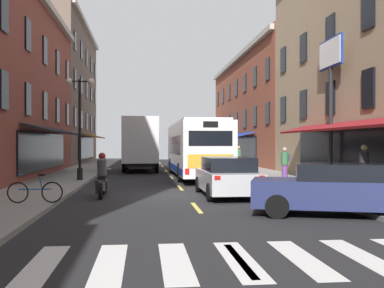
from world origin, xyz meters
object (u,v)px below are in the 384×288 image
object	(u,v)px
box_truck	(141,144)
pedestrian_near	(285,163)
pedestrian_far	(364,168)
transit_bus	(196,148)
bicycle_near	(35,191)
sedan_mid	(227,177)
pedestrian_mid	(239,157)
sedan_near	(336,189)
billboard_sign	(331,75)
motorcycle_rider	(102,178)
street_lamp_twin	(80,123)

from	to	relation	value
box_truck	pedestrian_near	world-z (taller)	box_truck
pedestrian_near	pedestrian_far	world-z (taller)	pedestrian_far
box_truck	pedestrian_far	world-z (taller)	box_truck
transit_bus	bicycle_near	bearing A→B (deg)	-118.00
pedestrian_near	box_truck	bearing A→B (deg)	4.39
sedan_mid	pedestrian_far	world-z (taller)	pedestrian_far
transit_bus	bicycle_near	xyz separation A→B (m)	(-6.41, -12.06, -1.20)
sedan_mid	pedestrian_mid	world-z (taller)	pedestrian_mid
sedan_near	box_truck	bearing A→B (deg)	104.52
pedestrian_mid	transit_bus	bearing A→B (deg)	41.72
pedestrian_mid	pedestrian_near	bearing A→B (deg)	74.17
sedan_near	billboard_sign	bearing A→B (deg)	68.30
motorcycle_rider	bicycle_near	distance (m)	3.17
bicycle_near	pedestrian_near	size ratio (longest dim) A/B	1.03
street_lamp_twin	box_truck	bearing A→B (deg)	72.30
transit_bus	box_truck	xyz separation A→B (m)	(-3.24, 6.64, 0.26)
billboard_sign	pedestrian_near	world-z (taller)	billboard_sign
billboard_sign	motorcycle_rider	bearing A→B (deg)	-161.82
pedestrian_near	pedestrian_mid	xyz separation A→B (m)	(-0.08, 10.79, -0.02)
street_lamp_twin	transit_bus	bearing A→B (deg)	24.56
billboard_sign	pedestrian_near	distance (m)	4.74
sedan_near	sedan_mid	size ratio (longest dim) A/B	1.06
transit_bus	pedestrian_far	world-z (taller)	transit_bus
bicycle_near	pedestrian_far	bearing A→B (deg)	7.90
motorcycle_rider	street_lamp_twin	xyz separation A→B (m)	(-1.70, 6.62, 2.30)
street_lamp_twin	pedestrian_near	bearing A→B (deg)	-10.07
pedestrian_far	street_lamp_twin	distance (m)	13.84
billboard_sign	sedan_mid	bearing A→B (deg)	-147.08
sedan_mid	pedestrian_mid	xyz separation A→B (m)	(3.73, 15.84, 0.25)
motorcycle_rider	pedestrian_mid	distance (m)	17.73
pedestrian_mid	pedestrian_far	size ratio (longest dim) A/B	0.92
billboard_sign	pedestrian_mid	size ratio (longest dim) A/B	4.04
pedestrian_near	bicycle_near	bearing A→B (deg)	97.71
pedestrian_mid	pedestrian_far	xyz separation A→B (m)	(1.31, -16.57, 0.09)
box_truck	street_lamp_twin	world-z (taller)	street_lamp_twin
sedan_near	motorcycle_rider	xyz separation A→B (m)	(-6.84, 5.13, -0.03)
box_truck	pedestrian_near	size ratio (longest dim) A/B	4.71
transit_bus	sedan_near	size ratio (longest dim) A/B	2.35
billboard_sign	street_lamp_twin	bearing A→B (deg)	164.68
sedan_near	pedestrian_mid	size ratio (longest dim) A/B	2.89
billboard_sign	sedan_mid	world-z (taller)	billboard_sign
sedan_near	sedan_mid	bearing A→B (deg)	113.91
sedan_mid	pedestrian_mid	size ratio (longest dim) A/B	2.72
pedestrian_near	motorcycle_rider	bearing A→B (deg)	91.69
billboard_sign	sedan_mid	distance (m)	7.96
box_truck	pedestrian_near	bearing A→B (deg)	-57.72
pedestrian_mid	box_truck	bearing A→B (deg)	-20.48
sedan_mid	pedestrian_mid	bearing A→B (deg)	76.75
sedan_near	street_lamp_twin	bearing A→B (deg)	126.00
transit_bus	bicycle_near	size ratio (longest dim) A/B	6.62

